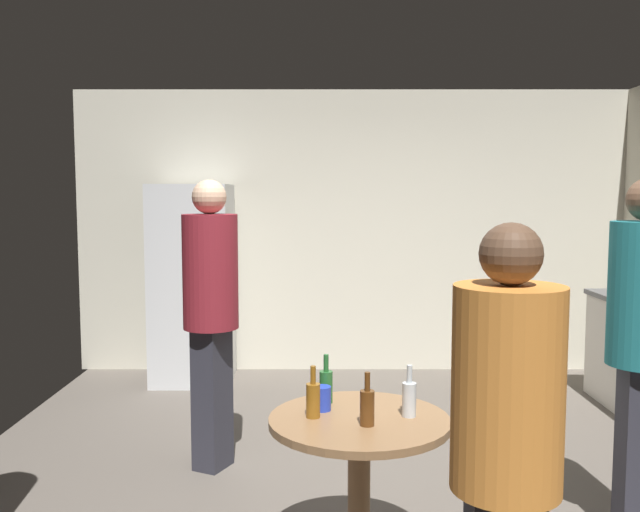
{
  "coord_description": "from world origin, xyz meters",
  "views": [
    {
      "loc": [
        -0.32,
        -3.9,
        1.71
      ],
      "look_at": [
        -0.3,
        0.61,
        1.3
      ],
      "focal_mm": 37.97,
      "sensor_mm": 36.0,
      "label": 1
    }
  ],
  "objects_px": {
    "beer_bottle_amber": "(310,399)",
    "beer_bottle_clear": "(406,398)",
    "refrigerator": "(189,284)",
    "plastic_cup_blue": "(319,398)",
    "person_in_orange_shirt": "(503,442)",
    "person_in_teal_shirt": "(639,330)",
    "foreground_table": "(356,440)",
    "beer_bottle_green": "(323,385)",
    "beer_bottle_on_counter": "(639,287)",
    "person_in_maroon_shirt": "(208,300)",
    "beer_bottle_brown": "(364,406)"
  },
  "relations": [
    {
      "from": "beer_bottle_amber",
      "to": "beer_bottle_clear",
      "type": "distance_m",
      "value": 0.42
    },
    {
      "from": "refrigerator",
      "to": "plastic_cup_blue",
      "type": "height_order",
      "value": "refrigerator"
    },
    {
      "from": "person_in_orange_shirt",
      "to": "beer_bottle_amber",
      "type": "bearing_deg",
      "value": 35.54
    },
    {
      "from": "refrigerator",
      "to": "beer_bottle_amber",
      "type": "xyz_separation_m",
      "value": [
        1.13,
        -3.21,
        -0.08
      ]
    },
    {
      "from": "person_in_teal_shirt",
      "to": "person_in_orange_shirt",
      "type": "bearing_deg",
      "value": 58.85
    },
    {
      "from": "foreground_table",
      "to": "beer_bottle_clear",
      "type": "relative_size",
      "value": 3.48
    },
    {
      "from": "foreground_table",
      "to": "person_in_teal_shirt",
      "type": "height_order",
      "value": "person_in_teal_shirt"
    },
    {
      "from": "foreground_table",
      "to": "beer_bottle_green",
      "type": "bearing_deg",
      "value": 124.33
    },
    {
      "from": "plastic_cup_blue",
      "to": "person_in_orange_shirt",
      "type": "relative_size",
      "value": 0.07
    },
    {
      "from": "beer_bottle_green",
      "to": "person_in_orange_shirt",
      "type": "relative_size",
      "value": 0.14
    },
    {
      "from": "beer_bottle_green",
      "to": "person_in_teal_shirt",
      "type": "relative_size",
      "value": 0.13
    },
    {
      "from": "beer_bottle_clear",
      "to": "person_in_teal_shirt",
      "type": "relative_size",
      "value": 0.13
    },
    {
      "from": "refrigerator",
      "to": "beer_bottle_on_counter",
      "type": "relative_size",
      "value": 7.83
    },
    {
      "from": "foreground_table",
      "to": "person_in_teal_shirt",
      "type": "bearing_deg",
      "value": 13.73
    },
    {
      "from": "person_in_orange_shirt",
      "to": "foreground_table",
      "type": "bearing_deg",
      "value": 25.54
    },
    {
      "from": "refrigerator",
      "to": "beer_bottle_amber",
      "type": "distance_m",
      "value": 3.41
    },
    {
      "from": "beer_bottle_on_counter",
      "to": "person_in_teal_shirt",
      "type": "relative_size",
      "value": 0.13
    },
    {
      "from": "person_in_teal_shirt",
      "to": "beer_bottle_clear",
      "type": "bearing_deg",
      "value": 23.73
    },
    {
      "from": "person_in_teal_shirt",
      "to": "person_in_orange_shirt",
      "type": "xyz_separation_m",
      "value": [
        -1.0,
        -1.21,
        -0.1
      ]
    },
    {
      "from": "person_in_maroon_shirt",
      "to": "beer_bottle_clear",
      "type": "bearing_deg",
      "value": -23.25
    },
    {
      "from": "refrigerator",
      "to": "beer_bottle_brown",
      "type": "xyz_separation_m",
      "value": [
        1.36,
        -3.32,
        -0.08
      ]
    },
    {
      "from": "beer_bottle_on_counter",
      "to": "beer_bottle_clear",
      "type": "distance_m",
      "value": 3.17
    },
    {
      "from": "foreground_table",
      "to": "plastic_cup_blue",
      "type": "height_order",
      "value": "plastic_cup_blue"
    },
    {
      "from": "beer_bottle_amber",
      "to": "beer_bottle_clear",
      "type": "xyz_separation_m",
      "value": [
        0.42,
        0.01,
        0.0
      ]
    },
    {
      "from": "beer_bottle_on_counter",
      "to": "person_in_orange_shirt",
      "type": "relative_size",
      "value": 0.14
    },
    {
      "from": "beer_bottle_brown",
      "to": "person_in_maroon_shirt",
      "type": "xyz_separation_m",
      "value": [
        -0.87,
        1.33,
        0.24
      ]
    },
    {
      "from": "beer_bottle_brown",
      "to": "person_in_maroon_shirt",
      "type": "bearing_deg",
      "value": 123.24
    },
    {
      "from": "beer_bottle_amber",
      "to": "beer_bottle_brown",
      "type": "relative_size",
      "value": 1.0
    },
    {
      "from": "beer_bottle_green",
      "to": "person_in_maroon_shirt",
      "type": "distance_m",
      "value": 1.26
    },
    {
      "from": "beer_bottle_on_counter",
      "to": "foreground_table",
      "type": "xyz_separation_m",
      "value": [
        -2.36,
        -2.35,
        -0.35
      ]
    },
    {
      "from": "foreground_table",
      "to": "beer_bottle_brown",
      "type": "height_order",
      "value": "beer_bottle_brown"
    },
    {
      "from": "beer_bottle_green",
      "to": "person_in_teal_shirt",
      "type": "distance_m",
      "value": 1.56
    },
    {
      "from": "beer_bottle_brown",
      "to": "person_in_teal_shirt",
      "type": "relative_size",
      "value": 0.13
    },
    {
      "from": "foreground_table",
      "to": "beer_bottle_amber",
      "type": "height_order",
      "value": "beer_bottle_amber"
    },
    {
      "from": "beer_bottle_brown",
      "to": "plastic_cup_blue",
      "type": "height_order",
      "value": "beer_bottle_brown"
    },
    {
      "from": "beer_bottle_clear",
      "to": "person_in_teal_shirt",
      "type": "distance_m",
      "value": 1.24
    },
    {
      "from": "person_in_teal_shirt",
      "to": "beer_bottle_on_counter",
      "type": "bearing_deg",
      "value": -107.32
    },
    {
      "from": "beer_bottle_on_counter",
      "to": "foreground_table",
      "type": "bearing_deg",
      "value": -135.09
    },
    {
      "from": "beer_bottle_amber",
      "to": "person_in_orange_shirt",
      "type": "relative_size",
      "value": 0.14
    },
    {
      "from": "plastic_cup_blue",
      "to": "beer_bottle_amber",
      "type": "bearing_deg",
      "value": -112.17
    },
    {
      "from": "beer_bottle_green",
      "to": "beer_bottle_brown",
      "type": "bearing_deg",
      "value": -61.45
    },
    {
      "from": "refrigerator",
      "to": "person_in_maroon_shirt",
      "type": "xyz_separation_m",
      "value": [
        0.49,
        -1.99,
        0.16
      ]
    },
    {
      "from": "person_in_maroon_shirt",
      "to": "plastic_cup_blue",
      "type": "bearing_deg",
      "value": -33.37
    },
    {
      "from": "beer_bottle_clear",
      "to": "person_in_maroon_shirt",
      "type": "bearing_deg",
      "value": 131.3
    },
    {
      "from": "beer_bottle_clear",
      "to": "person_in_teal_shirt",
      "type": "height_order",
      "value": "person_in_teal_shirt"
    },
    {
      "from": "beer_bottle_brown",
      "to": "beer_bottle_green",
      "type": "xyz_separation_m",
      "value": [
        -0.17,
        0.31,
        0.0
      ]
    },
    {
      "from": "refrigerator",
      "to": "person_in_teal_shirt",
      "type": "relative_size",
      "value": 1.01
    },
    {
      "from": "beer_bottle_green",
      "to": "refrigerator",
      "type": "bearing_deg",
      "value": 111.61
    },
    {
      "from": "beer_bottle_brown",
      "to": "person_in_maroon_shirt",
      "type": "height_order",
      "value": "person_in_maroon_shirt"
    },
    {
      "from": "foreground_table",
      "to": "plastic_cup_blue",
      "type": "xyz_separation_m",
      "value": [
        -0.16,
        0.1,
        0.16
      ]
    }
  ]
}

